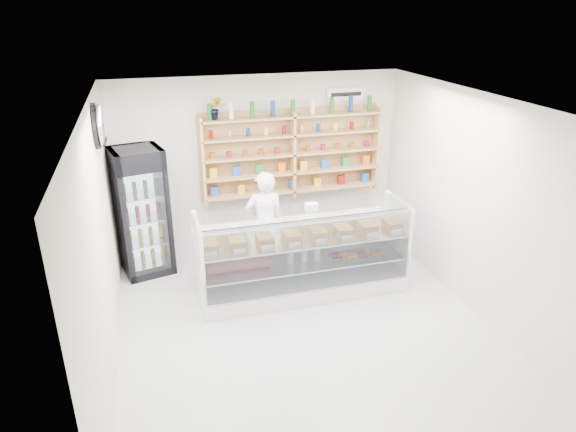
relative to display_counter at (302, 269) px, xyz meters
name	(u,v)px	position (x,y,z in m)	size (l,w,h in m)	color
room	(308,228)	(-0.23, -0.92, 1.05)	(5.00, 5.00, 5.00)	#A7A7AC
display_counter	(302,269)	(0.00, 0.00, 0.00)	(2.86, 0.85, 1.25)	white
shop_worker	(265,223)	(-0.37, 0.69, 0.45)	(0.58, 0.38, 1.59)	white
drinks_cooler	(142,212)	(-2.08, 1.22, 0.61)	(0.82, 0.81, 1.91)	black
wall_shelving	(293,154)	(0.27, 1.42, 1.25)	(2.84, 0.28, 1.33)	tan
potted_plant	(215,108)	(-0.90, 1.42, 2.02)	(0.18, 0.15, 0.33)	#1E6626
security_mirror	(101,126)	(-2.40, 0.28, 2.10)	(0.15, 0.50, 0.50)	silver
wall_sign	(346,94)	(1.17, 1.55, 2.10)	(0.62, 0.03, 0.20)	white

